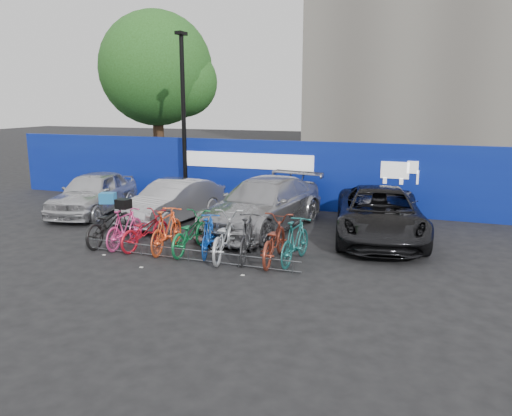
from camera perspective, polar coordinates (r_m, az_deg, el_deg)
The scene contains 21 objects.
ground at distance 12.67m, azimuth -6.48°, elevation -5.23°, with size 100.00×100.00×0.00m, color black.
hoarding at distance 17.84m, azimuth 2.00°, elevation 3.91°, with size 22.00×0.18×2.40m.
tree at distance 24.20m, azimuth -10.81°, elevation 15.06°, with size 5.40×5.20×7.80m.
lamppost at distance 18.36m, azimuth -8.28°, elevation 10.51°, with size 0.25×0.50×6.11m.
bike_rack at distance 12.11m, azimuth -7.76°, elevation -5.28°, with size 5.60×0.03×0.30m.
car_0 at distance 17.79m, azimuth -18.09°, elevation 1.68°, with size 1.68×4.18×1.42m, color silver.
car_1 at distance 15.99m, azimuth -9.41°, elevation 0.78°, with size 1.39×3.97×1.31m, color #A2A2A6.
car_2 at distance 14.82m, azimuth 0.81°, elevation 0.42°, with size 2.10×5.17×1.50m, color #A0A0A5.
car_3 at distance 14.22m, azimuth 13.95°, elevation -0.66°, with size 2.32×5.04×1.40m, color black.
bike_0 at distance 13.94m, azimuth -16.41°, elevation -1.69°, with size 0.73×2.09×1.10m, color black.
bike_1 at distance 13.51m, azimuth -14.77°, elevation -2.18°, with size 0.48×1.71×1.03m, color #EE418E.
bike_2 at distance 13.28m, azimuth -12.57°, elevation -2.47°, with size 0.64×1.82×0.96m, color red.
bike_3 at distance 12.87m, azimuth -10.18°, elevation -2.49°, with size 0.52×1.85×1.11m, color #FA5524.
bike_4 at distance 12.72m, azimuth -7.55°, elevation -2.83°, with size 0.67×1.91×1.00m, color #14763C.
bike_5 at distance 12.44m, azimuth -5.46°, elevation -3.12°, with size 0.47×1.67×1.00m, color #1248B7.
bike_6 at distance 12.17m, azimuth -3.68°, elevation -3.22°, with size 0.72×2.08×1.09m, color #B6BABE.
bike_7 at distance 12.03m, azimuth -0.97°, elevation -3.36°, with size 0.52×1.83×1.10m, color #29292C.
bike_8 at distance 11.87m, azimuth 2.05°, elevation -3.66°, with size 0.71×2.04×1.07m, color maroon.
bike_9 at distance 11.81m, azimuth 4.51°, elevation -3.78°, with size 0.50×1.78×1.07m, color #1E6664.
cargo_crate at distance 13.80m, azimuth -16.58°, elevation 1.10°, with size 0.39×0.30×0.28m, color #1E6DAC.
cargo_topcase at distance 13.37m, azimuth -14.92°, elevation 0.47°, with size 0.34×0.30×0.25m, color black.
Camera 1 is at (5.42, -10.81, 3.78)m, focal length 35.00 mm.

